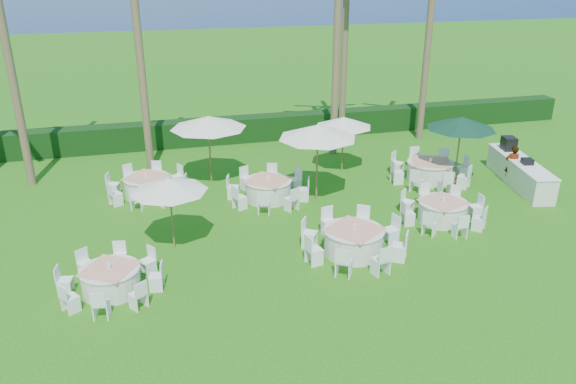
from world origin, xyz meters
name	(u,v)px	position (x,y,z in m)	size (l,w,h in m)	color
ground	(330,252)	(0.00, 0.00, 0.00)	(120.00, 120.00, 0.00)	#1E6210
hedge	(254,128)	(0.00, 12.00, 0.60)	(34.00, 1.00, 1.20)	black
ocean	(162,5)	(0.00, 102.00, 0.00)	(260.00, 260.00, 0.00)	#081952
banquet_table_a	(111,279)	(-6.49, -0.58, 0.37)	(2.83, 2.83, 0.87)	silver
banquet_table_b	(354,241)	(0.66, -0.22, 0.43)	(3.25, 3.25, 0.98)	silver
banquet_table_c	(442,211)	(4.44, 1.16, 0.39)	(2.93, 2.93, 0.89)	silver
banquet_table_d	(147,186)	(-5.35, 6.03, 0.40)	(3.02, 3.02, 0.93)	silver
banquet_table_e	(268,189)	(-0.95, 4.53, 0.41)	(3.05, 3.05, 0.94)	silver
banquet_table_f	(430,171)	(5.84, 4.74, 0.43)	(3.27, 3.27, 0.98)	silver
umbrella_a	(169,185)	(-4.66, 1.57, 2.11)	(2.35, 2.35, 2.31)	brown
umbrella_b	(318,131)	(0.81, 4.10, 2.65)	(2.90, 2.90, 2.91)	brown
umbrella_c	(208,122)	(-2.81, 6.81, 2.51)	(3.00, 3.00, 2.75)	brown
umbrella_d	(344,122)	(2.76, 6.70, 2.16)	(2.38, 2.38, 2.37)	brown
umbrella_green	(461,123)	(6.71, 4.23, 2.51)	(2.71, 2.71, 2.76)	brown
buffet_table	(519,171)	(9.12, 3.50, 0.55)	(1.76, 4.54, 1.58)	silver
staff_person	(512,164)	(8.90, 3.71, 0.78)	(0.57, 0.37, 1.56)	gray
palm_a	(2,24)	(-9.84, 8.40, 6.24)	(4.29, 4.34, 11.51)	brown
palm_b	(138,36)	(-5.14, 8.94, 5.59)	(4.38, 4.23, 10.23)	brown
palm_c	(337,22)	(3.17, 9.05, 5.89)	(4.24, 4.37, 10.82)	brown
palm_d	(345,34)	(4.36, 11.30, 5.08)	(4.22, 4.38, 9.24)	brown
palm_e	(429,32)	(8.13, 10.16, 5.20)	(4.41, 4.08, 9.46)	brown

